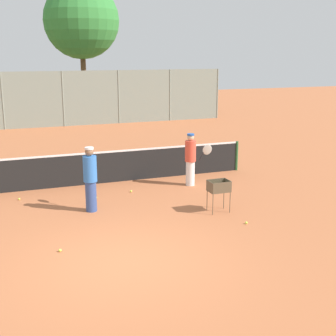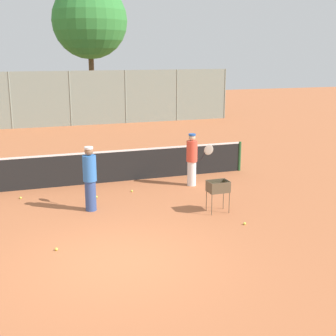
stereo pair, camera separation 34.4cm
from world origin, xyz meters
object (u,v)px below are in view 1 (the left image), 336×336
object	(u,v)px
player_red_cap	(191,159)
parked_car	(57,111)
tennis_net	(73,169)
player_white_outfit	(90,178)
ball_cart	(219,189)

from	to	relation	value
player_red_cap	parked_car	world-z (taller)	player_red_cap
tennis_net	player_red_cap	distance (m)	3.81
tennis_net	parked_car	world-z (taller)	parked_car
player_white_outfit	parked_car	bearing A→B (deg)	-8.64
player_red_cap	parked_car	size ratio (longest dim) A/B	0.40
ball_cart	parked_car	size ratio (longest dim) A/B	0.21
player_white_outfit	ball_cart	world-z (taller)	player_white_outfit
tennis_net	player_red_cap	xyz separation A→B (m)	(3.58, -1.24, 0.32)
player_red_cap	ball_cart	size ratio (longest dim) A/B	1.94
tennis_net	player_white_outfit	world-z (taller)	player_white_outfit
tennis_net	parked_car	xyz separation A→B (m)	(1.53, 14.99, 0.10)
player_red_cap	parked_car	distance (m)	16.36
player_white_outfit	player_red_cap	world-z (taller)	player_white_outfit
tennis_net	player_white_outfit	size ratio (longest dim) A/B	6.77
player_white_outfit	ball_cart	size ratio (longest dim) A/B	2.03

